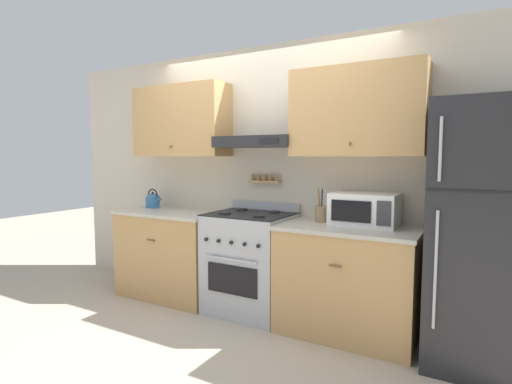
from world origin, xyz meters
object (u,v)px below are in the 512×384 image
at_px(stove_range, 250,262).
at_px(microwave, 365,209).
at_px(utensil_crock, 321,213).
at_px(tea_kettle, 153,200).
at_px(refrigerator, 483,236).

distance_m(stove_range, microwave, 1.18).
bearing_deg(utensil_crock, tea_kettle, -180.00).
xyz_separation_m(refrigerator, utensil_crock, (-1.23, 0.15, 0.05)).
distance_m(tea_kettle, microwave, 2.36).
relative_size(tea_kettle, utensil_crock, 0.72).
relative_size(refrigerator, tea_kettle, 8.75).
bearing_deg(tea_kettle, stove_range, -4.40).
distance_m(microwave, utensil_crock, 0.38).
bearing_deg(microwave, stove_range, -173.41).
bearing_deg(utensil_crock, refrigerator, -6.80).
xyz_separation_m(tea_kettle, microwave, (2.36, 0.02, 0.05)).
bearing_deg(refrigerator, microwave, 169.15).
bearing_deg(refrigerator, stove_range, 178.63).
xyz_separation_m(stove_range, refrigerator, (1.90, -0.05, 0.45)).
xyz_separation_m(stove_range, utensil_crock, (0.66, 0.10, 0.50)).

